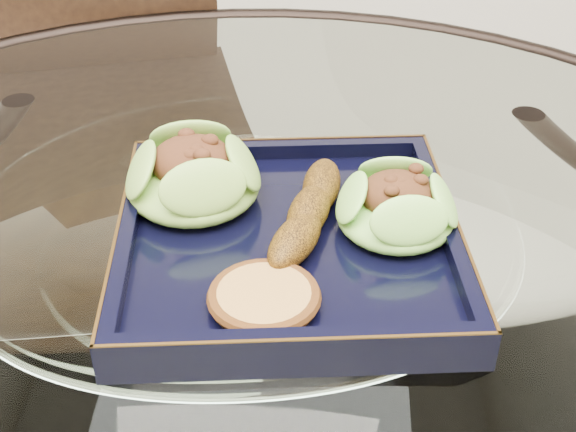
{
  "coord_description": "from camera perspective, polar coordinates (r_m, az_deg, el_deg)",
  "views": [
    {
      "loc": [
        0.07,
        -0.51,
        1.16
      ],
      "look_at": [
        0.04,
        0.01,
        0.8
      ],
      "focal_mm": 50.0,
      "sensor_mm": 36.0,
      "label": 1
    }
  ],
  "objects": [
    {
      "name": "dining_table",
      "position": [
        0.76,
        -2.81,
        -13.02
      ],
      "size": [
        1.13,
        1.13,
        0.77
      ],
      "color": "white",
      "rests_on": "ground"
    },
    {
      "name": "dining_chair",
      "position": [
        1.2,
        -12.31,
        -0.39
      ],
      "size": [
        0.46,
        0.46,
        0.87
      ],
      "rotation": [
        0.0,
        0.0,
        0.27
      ],
      "color": "#301D10",
      "rests_on": "ground"
    },
    {
      "name": "navy_plate",
      "position": [
        0.65,
        0.0,
        -2.18
      ],
      "size": [
        0.3,
        0.3,
        0.02
      ],
      "primitive_type": "cube",
      "rotation": [
        0.0,
        0.0,
        0.1
      ],
      "color": "black",
      "rests_on": "dining_table"
    },
    {
      "name": "lettuce_wrap_left",
      "position": [
        0.68,
        -6.75,
        2.59
      ],
      "size": [
        0.13,
        0.13,
        0.04
      ],
      "primitive_type": "ellipsoid",
      "rotation": [
        0.0,
        0.0,
        -0.16
      ],
      "color": "#66A830",
      "rests_on": "navy_plate"
    },
    {
      "name": "lettuce_wrap_right",
      "position": [
        0.65,
        7.72,
        0.38
      ],
      "size": [
        0.12,
        0.12,
        0.03
      ],
      "primitive_type": "ellipsoid",
      "rotation": [
        0.0,
        0.0,
        -0.35
      ],
      "color": "#5EAF32",
      "rests_on": "navy_plate"
    },
    {
      "name": "roasted_plantain",
      "position": [
        0.65,
        1.5,
        0.34
      ],
      "size": [
        0.06,
        0.15,
        0.03
      ],
      "primitive_type": "ellipsoid",
      "rotation": [
        0.0,
        0.0,
        1.34
      ],
      "color": "#663F0A",
      "rests_on": "navy_plate"
    },
    {
      "name": "crumb_patty",
      "position": [
        0.57,
        -1.71,
        -5.91
      ],
      "size": [
        0.09,
        0.09,
        0.01
      ],
      "primitive_type": "cylinder",
      "rotation": [
        0.0,
        0.0,
        0.41
      ],
      "color": "#C59141",
      "rests_on": "navy_plate"
    }
  ]
}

